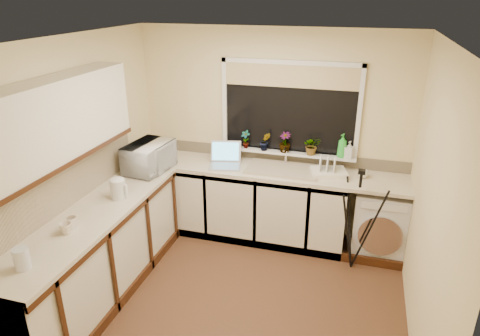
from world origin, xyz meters
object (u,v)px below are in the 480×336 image
object	(u,v)px
laptop	(225,159)
plant_d	(312,146)
plant_a	(246,139)
cup_back	(363,174)
washing_machine	(380,221)
dish_rack	(329,173)
plant_b	(265,142)
tripod	(356,221)
plant_c	(285,142)
soap_bottle_clear	(349,150)
soap_bottle_green	(342,146)
glass_jug	(22,259)
cup_left	(66,228)
steel_jar	(72,223)
kettle	(118,189)
microwave	(149,157)

from	to	relation	value
laptop	plant_d	world-z (taller)	plant_d
plant_a	cup_back	world-z (taller)	plant_a
washing_machine	cup_back	xyz separation A→B (m)	(-0.25, 0.01, 0.55)
dish_rack	plant_b	bearing A→B (deg)	150.72
dish_rack	tripod	world-z (taller)	tripod
plant_c	soap_bottle_clear	world-z (taller)	plant_c
dish_rack	soap_bottle_green	xyz separation A→B (m)	(0.11, 0.21, 0.26)
glass_jug	cup_left	xyz separation A→B (m)	(-0.01, 0.51, -0.04)
laptop	cup_back	world-z (taller)	laptop
soap_bottle_green	soap_bottle_clear	xyz separation A→B (m)	(0.08, -0.01, -0.04)
cup_back	steel_jar	bearing A→B (deg)	-142.68
dish_rack	plant_b	world-z (taller)	plant_b
cup_left	dish_rack	bearing A→B (deg)	43.05
kettle	plant_a	xyz separation A→B (m)	(0.92, 1.36, 0.16)
plant_c	tripod	bearing A→B (deg)	-32.78
cup_left	plant_d	bearing A→B (deg)	49.21
kettle	plant_c	size ratio (longest dim) A/B	0.82
washing_machine	plant_d	bearing A→B (deg)	169.92
plant_c	cup_left	distance (m)	2.56
plant_d	cup_left	bearing A→B (deg)	-130.79
plant_b	cup_back	distance (m)	1.17
laptop	plant_d	xyz separation A→B (m)	(0.97, 0.22, 0.19)
tripod	plant_c	size ratio (longest dim) A/B	4.81
dish_rack	tripod	size ratio (longest dim) A/B	0.33
soap_bottle_clear	soap_bottle_green	bearing A→B (deg)	174.73
tripod	plant_a	size ratio (longest dim) A/B	5.31
dish_rack	soap_bottle_clear	xyz separation A→B (m)	(0.19, 0.20, 0.22)
laptop	cup_back	xyz separation A→B (m)	(1.56, 0.05, -0.02)
tripod	plant_d	world-z (taller)	plant_d
tripod	glass_jug	size ratio (longest dim) A/B	6.83
plant_d	cup_left	size ratio (longest dim) A/B	2.10
washing_machine	plant_c	world-z (taller)	plant_c
plant_b	cup_left	distance (m)	2.42
microwave	glass_jug	bearing A→B (deg)	-174.86
laptop	kettle	bearing A→B (deg)	-136.04
kettle	soap_bottle_green	xyz separation A→B (m)	(2.05, 1.37, 0.19)
laptop	glass_jug	world-z (taller)	laptop
microwave	kettle	bearing A→B (deg)	-171.14
plant_d	soap_bottle_clear	size ratio (longest dim) A/B	1.11
soap_bottle_green	soap_bottle_clear	distance (m)	0.09
washing_machine	plant_a	bearing A→B (deg)	175.43
tripod	soap_bottle_clear	bearing A→B (deg)	106.02
soap_bottle_clear	plant_d	bearing A→B (deg)	-178.78
microwave	cup_back	world-z (taller)	microwave
kettle	plant_d	world-z (taller)	plant_d
plant_a	soap_bottle_clear	bearing A→B (deg)	0.04
tripod	microwave	xyz separation A→B (m)	(-2.32, -0.05, 0.48)
laptop	plant_d	bearing A→B (deg)	-0.22
plant_a	cup_back	size ratio (longest dim) A/B	1.92
laptop	soap_bottle_clear	world-z (taller)	soap_bottle_clear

